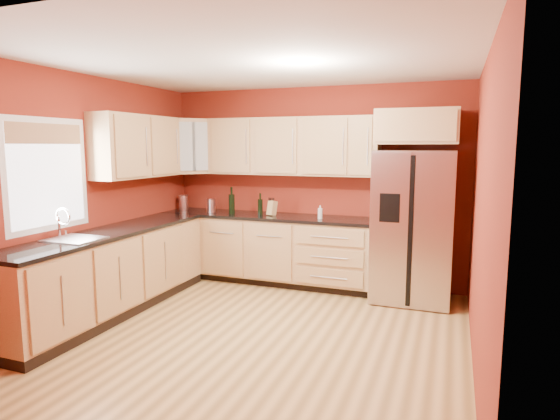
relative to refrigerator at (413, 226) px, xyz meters
name	(u,v)px	position (x,y,z in m)	size (l,w,h in m)	color
floor	(253,334)	(-1.35, -1.62, -0.89)	(4.00, 4.00, 0.00)	olive
ceiling	(251,61)	(-1.35, -1.62, 1.71)	(4.00, 4.00, 0.00)	silver
wall_back	(313,186)	(-1.35, 0.38, 0.41)	(4.00, 0.04, 2.60)	maroon
wall_front	(104,244)	(-1.35, -3.62, 0.41)	(4.00, 0.04, 2.60)	maroon
wall_left	(85,195)	(-3.35, -1.62, 0.41)	(0.04, 4.00, 2.60)	maroon
wall_right	(482,213)	(0.65, -1.62, 0.41)	(0.04, 4.00, 2.60)	maroon
base_cabinets_back	(267,250)	(-1.90, 0.07, -0.45)	(2.90, 0.60, 0.88)	#A57D50
base_cabinets_left	(111,274)	(-3.05, -1.62, -0.45)	(0.60, 2.80, 0.88)	#A57D50
countertop_back	(266,216)	(-1.90, 0.06, 0.01)	(2.90, 0.62, 0.04)	black
countertop_left	(110,233)	(-3.04, -1.62, 0.01)	(0.62, 2.80, 0.04)	black
upper_cabinets_back	(291,146)	(-1.60, 0.21, 0.94)	(2.30, 0.33, 0.75)	#A57D50
upper_cabinets_left	(137,146)	(-3.19, -0.90, 0.94)	(0.33, 1.35, 0.75)	#A57D50
corner_upper_cabinet	(191,146)	(-3.02, 0.04, 0.94)	(0.62, 0.33, 0.75)	#A57D50
over_fridge_cabinet	(417,127)	(0.00, 0.07, 1.16)	(0.92, 0.60, 0.40)	#A57D50
refrigerator	(413,226)	(0.00, 0.00, 0.00)	(0.90, 0.75, 1.78)	silver
window	(48,175)	(-3.33, -2.12, 0.66)	(0.03, 0.90, 1.00)	white
sink_faucet	(74,224)	(-3.04, -2.12, 0.18)	(0.50, 0.42, 0.30)	white
canister_left	(183,203)	(-3.20, 0.11, 0.14)	(0.13, 0.13, 0.21)	silver
canister_right	(211,206)	(-2.71, 0.04, 0.12)	(0.11, 0.11, 0.18)	silver
wine_bottle_a	(232,200)	(-2.37, 0.00, 0.21)	(0.08, 0.08, 0.36)	black
wine_bottle_b	(260,204)	(-1.97, 0.03, 0.17)	(0.07, 0.07, 0.29)	black
knife_block	(272,208)	(-1.81, 0.06, 0.13)	(0.10, 0.09, 0.19)	tan
soap_dispenser	(320,212)	(-1.13, -0.01, 0.11)	(0.06, 0.06, 0.17)	silver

